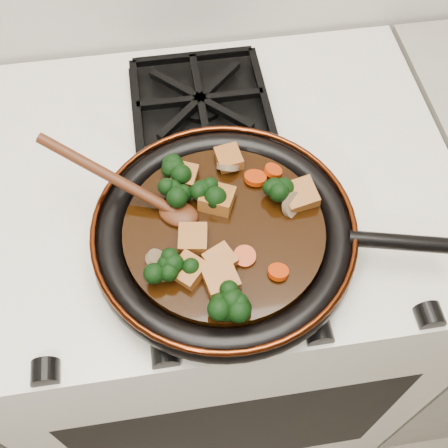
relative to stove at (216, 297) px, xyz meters
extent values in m
cube|color=silver|center=(0.00, 0.00, 0.00)|extent=(0.76, 0.60, 0.90)
cylinder|color=black|center=(0.00, -0.14, 0.48)|extent=(0.33, 0.33, 0.01)
torus|color=black|center=(0.00, -0.14, 0.49)|extent=(0.36, 0.36, 0.04)
torus|color=#481B0A|center=(0.00, -0.14, 0.51)|extent=(0.36, 0.36, 0.01)
cylinder|color=black|center=(0.23, -0.19, 0.51)|extent=(0.14, 0.05, 0.02)
cylinder|color=black|center=(0.00, -0.14, 0.50)|extent=(0.27, 0.27, 0.02)
cube|color=#925721|center=(-0.01, -0.09, 0.52)|extent=(0.06, 0.06, 0.03)
cube|color=#925721|center=(0.11, -0.11, 0.52)|extent=(0.05, 0.05, 0.03)
cube|color=#925721|center=(-0.02, -0.21, 0.52)|extent=(0.05, 0.05, 0.03)
cube|color=#925721|center=(0.02, -0.03, 0.52)|extent=(0.04, 0.04, 0.02)
cube|color=#925721|center=(-0.02, -0.19, 0.52)|extent=(0.05, 0.05, 0.02)
cube|color=#925721|center=(-0.05, -0.05, 0.52)|extent=(0.04, 0.05, 0.02)
cube|color=#925721|center=(-0.05, -0.15, 0.52)|extent=(0.04, 0.05, 0.02)
cube|color=#925721|center=(-0.06, -0.20, 0.52)|extent=(0.06, 0.05, 0.03)
cylinder|color=#A92A04|center=(0.05, -0.06, 0.51)|extent=(0.03, 0.03, 0.02)
cylinder|color=#A92A04|center=(0.08, -0.06, 0.51)|extent=(0.03, 0.03, 0.02)
cylinder|color=#A92A04|center=(0.02, -0.19, 0.51)|extent=(0.03, 0.03, 0.01)
cylinder|color=#A92A04|center=(0.06, -0.21, 0.51)|extent=(0.03, 0.03, 0.02)
cylinder|color=brown|center=(0.02, -0.04, 0.52)|extent=(0.04, 0.04, 0.03)
cylinder|color=brown|center=(-0.10, -0.18, 0.52)|extent=(0.03, 0.03, 0.03)
cylinder|color=brown|center=(0.10, -0.12, 0.52)|extent=(0.05, 0.05, 0.04)
ellipsoid|color=#49210F|center=(-0.06, -0.11, 0.51)|extent=(0.07, 0.06, 0.02)
cylinder|color=#49210F|center=(-0.14, -0.06, 0.55)|extent=(0.02, 0.02, 0.21)
camera|label=1|loc=(-0.06, -0.53, 1.15)|focal=45.00mm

